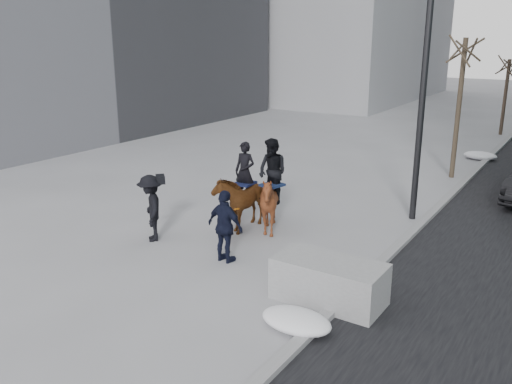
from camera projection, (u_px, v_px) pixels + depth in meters
The scene contains 11 objects.
ground at pixel (228, 265), 12.69m from camera, with size 120.00×120.00×0.00m, color gray.
curb at pixel (461, 185), 19.19m from camera, with size 0.25×90.00×0.12m, color gray.
planter at pixel (329, 281), 10.88m from camera, with size 2.20×1.10×0.88m, color gray.
tree_near at pixel (459, 102), 19.66m from camera, with size 1.20×1.20×5.65m, color #32231E, non-canonical shape.
tree_far at pixel (506, 93), 28.41m from camera, with size 1.20×1.20×4.37m, color #34281F, non-canonical shape.
mounted_left at pixel (242, 196), 15.00m from camera, with size 0.91×1.88×2.39m.
mounted_right at pixel (270, 196), 14.47m from camera, with size 1.70×1.82×2.58m.
feeder at pixel (225, 227), 12.68m from camera, with size 1.07×0.91×1.75m.
camera_crew at pixel (151, 208), 14.01m from camera, with size 1.27×1.25×1.75m.
lamppost at pixel (424, 42), 14.28m from camera, with size 0.25×2.94×9.09m.
snow_piles at pixel (425, 205), 16.55m from camera, with size 1.37×17.37×0.35m.
Camera 1 is at (6.85, -9.49, 5.24)m, focal length 38.00 mm.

